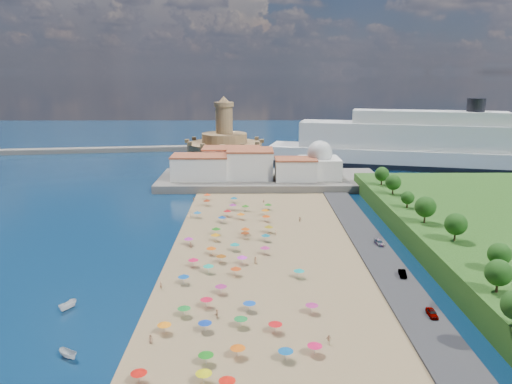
{
  "coord_description": "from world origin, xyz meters",
  "views": [
    {
      "loc": [
        2.82,
        -127.07,
        44.58
      ],
      "look_at": [
        4.0,
        25.0,
        8.0
      ],
      "focal_mm": 35.0,
      "sensor_mm": 36.0,
      "label": 1
    }
  ],
  "objects": [
    {
      "name": "waterfront_buildings",
      "position": [
        -3.05,
        73.64,
        7.88
      ],
      "size": [
        57.0,
        29.0,
        11.0
      ],
      "color": "silver",
      "rests_on": "terrace"
    },
    {
      "name": "beach_parasols",
      "position": [
        -2.02,
        -13.29,
        2.15
      ],
      "size": [
        30.86,
        112.99,
        2.2
      ],
      "color": "gray",
      "rests_on": "beach"
    },
    {
      "name": "parked_cars",
      "position": [
        36.0,
        -22.12,
        1.35
      ],
      "size": [
        2.19,
        43.36,
        1.31
      ],
      "color": "gray",
      "rests_on": "promenade"
    },
    {
      "name": "ground",
      "position": [
        0.0,
        0.0,
        0.0
      ],
      "size": [
        700.0,
        700.0,
        0.0
      ],
      "primitive_type": "plane",
      "color": "#071938",
      "rests_on": "ground"
    },
    {
      "name": "moored_boats",
      "position": [
        -30.05,
        -46.13,
        0.79
      ],
      "size": [
        9.82,
        20.87,
        1.63
      ],
      "color": "white",
      "rests_on": "ground"
    },
    {
      "name": "beachgoers",
      "position": [
        -2.55,
        -5.16,
        1.1
      ],
      "size": [
        36.25,
        95.23,
        1.88
      ],
      "color": "tan",
      "rests_on": "beach"
    },
    {
      "name": "jetty",
      "position": [
        -12.0,
        108.0,
        1.2
      ],
      "size": [
        18.0,
        70.0,
        2.4
      ],
      "primitive_type": "cube",
      "color": "#59544C",
      "rests_on": "ground"
    },
    {
      "name": "hillside_trees",
      "position": [
        48.3,
        -6.55,
        9.86
      ],
      "size": [
        12.88,
        105.25,
        7.11
      ],
      "color": "#382314",
      "rests_on": "hillside"
    },
    {
      "name": "cruise_ship",
      "position": [
        86.01,
        107.76,
        9.79
      ],
      "size": [
        152.03,
        59.31,
        33.04
      ],
      "color": "black",
      "rests_on": "ground"
    },
    {
      "name": "breakwater",
      "position": [
        -110.0,
        153.0,
        1.3
      ],
      "size": [
        199.03,
        34.77,
        2.6
      ],
      "primitive_type": "cube",
      "rotation": [
        0.0,
        0.0,
        0.14
      ],
      "color": "#59544C",
      "rests_on": "ground"
    },
    {
      "name": "domed_building",
      "position": [
        30.0,
        71.0,
        8.97
      ],
      "size": [
        16.0,
        16.0,
        15.0
      ],
      "color": "silver",
      "rests_on": "terrace"
    },
    {
      "name": "fortress",
      "position": [
        -12.0,
        138.0,
        6.68
      ],
      "size": [
        40.0,
        40.0,
        32.4
      ],
      "color": "#A08050",
      "rests_on": "ground"
    },
    {
      "name": "terrace",
      "position": [
        10.0,
        73.0,
        1.5
      ],
      "size": [
        90.0,
        36.0,
        3.0
      ],
      "primitive_type": "cube",
      "color": "#59544C",
      "rests_on": "ground"
    }
  ]
}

